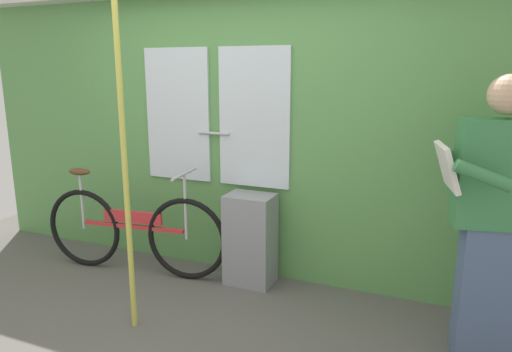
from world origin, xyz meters
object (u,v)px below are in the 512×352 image
(bicycle_near_door, at_px, (133,231))
(handrail_pole, at_px, (124,161))
(passenger_reading_newspaper, at_px, (493,215))
(trash_bin_by_wall, at_px, (250,239))

(bicycle_near_door, distance_m, handrail_pole, 1.17)
(passenger_reading_newspaper, bearing_deg, bicycle_near_door, -15.34)
(trash_bin_by_wall, xyz_separation_m, handrail_pole, (-0.46, -0.91, 0.76))
(trash_bin_by_wall, bearing_deg, handrail_pole, -116.65)
(handrail_pole, bearing_deg, trash_bin_by_wall, 63.35)
(bicycle_near_door, relative_size, handrail_pole, 0.73)
(trash_bin_by_wall, relative_size, handrail_pole, 0.32)
(bicycle_near_door, xyz_separation_m, passenger_reading_newspaper, (2.65, -0.17, 0.51))
(passenger_reading_newspaper, height_order, handrail_pole, handrail_pole)
(passenger_reading_newspaper, relative_size, handrail_pole, 0.74)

